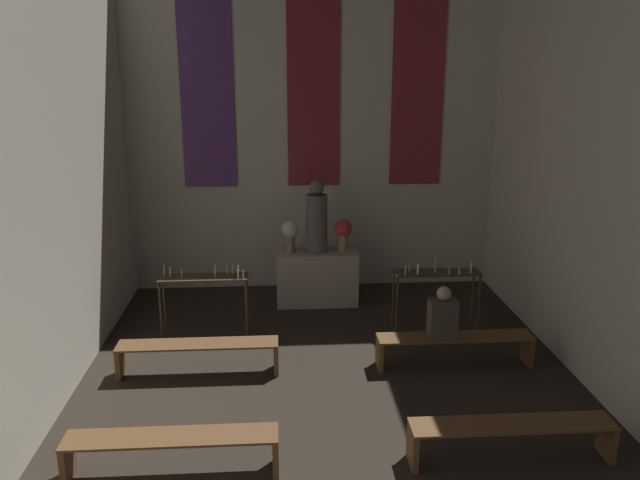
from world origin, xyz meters
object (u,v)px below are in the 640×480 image
Objects in this scene: flower_vase_left at (290,232)px; flower_vase_right at (343,231)px; altar at (317,277)px; pew_back_left at (198,351)px; pew_back_right at (455,344)px; candle_rack_left at (204,286)px; person_seated at (443,315)px; candle_rack_right at (436,281)px; statue at (317,220)px; pew_second_left at (172,446)px; pew_second_right at (512,433)px.

flower_vase_left and flower_vase_right have the same top height.
flower_vase_right is at bearing 0.00° from altar.
pew_back_left and pew_back_right have the same top height.
flower_vase_right is at bearing 28.01° from candle_rack_left.
person_seated is (-0.18, -0.00, 0.41)m from pew_back_right.
pew_back_left is at bearing -159.62° from candle_rack_right.
statue is 4.95m from pew_second_left.
flower_vase_right is 3.35m from pew_back_left.
flower_vase_left is (-0.44, 0.00, -0.21)m from statue.
person_seated is at bearing -180.00° from pew_back_right.
pew_back_left is at bearing -124.79° from statue.
pew_back_left is (0.00, 2.09, 0.00)m from pew_second_left.
flower_vase_right is 0.41× the size of candle_rack_left.
altar is at bearing 55.21° from pew_back_left.
person_seated reaches higher than pew_back_left.
candle_rack_left reaches higher than altar.
statue is 3.16m from pew_back_right.
pew_second_left is (-1.25, -4.52, -0.92)m from flower_vase_left.
pew_second_right is at bearing 0.00° from pew_second_left.
flower_vase_right is at bearing 48.82° from pew_back_left.
statue reaches higher than candle_rack_right.
pew_second_left is (-1.68, -4.52, -0.13)m from altar.
person_seated is at bearing -51.36° from flower_vase_left.
pew_back_left is (-1.25, -2.42, -0.92)m from flower_vase_left.
flower_vase_left is 1.00× the size of flower_vase_right.
pew_back_left is at bearing -131.18° from flower_vase_right.
candle_rack_left is at bearing 91.99° from pew_back_left.
statue is 2.26× the size of flower_vase_right.
flower_vase_right reaches higher than pew_back_right.
statue is 2.19m from candle_rack_left.
flower_vase_right is 0.26× the size of pew_second_left.
statue is at bearing 90.00° from altar.
statue is 2.19m from candle_rack_right.
person_seated is (1.50, -2.42, -0.72)m from statue.
pew_back_right is 2.97× the size of person_seated.
statue reaches higher than flower_vase_right.
pew_back_left is at bearing -117.22° from flower_vase_left.
candle_rack_right is 0.63× the size of pew_back_right.
pew_second_left is (-3.41, -3.36, -0.44)m from candle_rack_right.
candle_rack_right is at bearing -0.06° from candle_rack_left.
flower_vase_left is 2.88m from pew_back_left.
flower_vase_left is 5.08m from pew_second_right.
pew_second_right is at bearing -90.00° from pew_back_right.
flower_vase_right is 0.26× the size of pew_back_left.
flower_vase_right is 1.80m from candle_rack_right.
pew_second_right is 2.09m from pew_back_right.
altar is 1.04× the size of candle_rack_left.
statue is 0.58× the size of pew_second_right.
pew_second_right is at bearing -85.00° from person_seated.
statue is at bearing 124.79° from pew_back_right.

